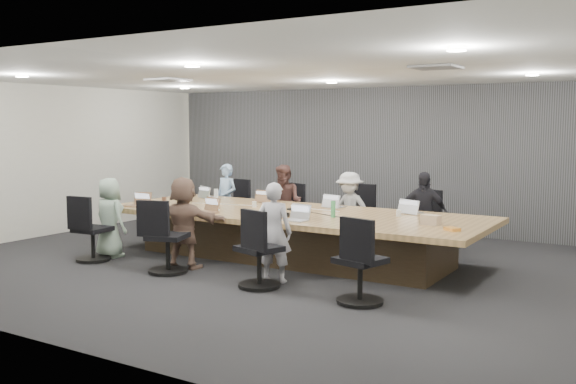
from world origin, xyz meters
The scene contains 40 objects.
floor centered at (0.00, 0.00, 0.00)m, with size 10.00×8.00×0.00m, color #232326.
ceiling centered at (0.00, 0.00, 2.80)m, with size 10.00×8.00×0.00m, color white.
wall_back centered at (0.00, 4.00, 1.40)m, with size 10.00×2.80×0.00m, color beige.
wall_front centered at (0.00, -4.00, 1.40)m, with size 10.00×2.80×0.00m, color beige.
wall_left centered at (-5.00, 0.00, 1.40)m, with size 8.00×2.80×0.00m, color beige.
curtain centered at (0.00, 3.92, 1.40)m, with size 9.80×0.04×2.80m, color #515154.
conference_table centered at (0.00, 0.50, 0.40)m, with size 6.00×2.20×0.74m.
chair_0 centered at (-2.26, 2.20, 0.39)m, with size 0.53×0.53×0.79m, color black, non-canonical shape.
chair_1 centered at (-0.95, 2.20, 0.38)m, with size 0.51×0.51×0.75m, color black, non-canonical shape.
chair_2 centered at (0.33, 2.20, 0.43)m, with size 0.57×0.57×0.85m, color black, non-canonical shape.
chair_3 centered at (1.62, 2.20, 0.39)m, with size 0.53×0.53×0.79m, color black, non-canonical shape.
chair_4 centered at (-2.50, -1.20, 0.41)m, with size 0.55×0.55×0.81m, color black, non-canonical shape.
chair_5 centered at (-0.99, -1.20, 0.43)m, with size 0.58×0.58×0.87m, color black, non-canonical shape.
chair_6 centered at (0.55, -1.20, 0.42)m, with size 0.57×0.57×0.84m, color black, non-canonical shape.
chair_7 centered at (1.96, -1.20, 0.43)m, with size 0.58×0.58×0.85m, color black, non-canonical shape.
person_0 centered at (-2.26, 1.85, 0.66)m, with size 0.48×0.32×1.32m, color #96B9E0.
laptop_0 centered at (-2.26, 1.30, 0.75)m, with size 0.31×0.21×0.02m, color #B2B2B7.
person_1 centered at (-0.95, 1.85, 0.68)m, with size 0.66×0.51×1.35m, color #4D302B.
laptop_1 centered at (-0.95, 1.30, 0.75)m, with size 0.34×0.23×0.02m, color #8C6647.
person_2 centered at (0.33, 1.85, 0.64)m, with size 0.82×0.47×1.27m, color #AFAFAF.
laptop_2 centered at (0.33, 1.30, 0.75)m, with size 0.32×0.22×0.02m, color #B2B2B7.
person_3 centered at (1.62, 1.85, 0.67)m, with size 0.78×0.33×1.33m, color black.
laptop_3 centered at (1.62, 1.30, 0.75)m, with size 0.33×0.23×0.02m, color #B2B2B7.
person_4 centered at (-2.50, -0.85, 0.62)m, with size 0.61×0.40×1.25m, color #90AB96.
laptop_4 centered at (-2.50, -0.30, 0.75)m, with size 0.33×0.23×0.02m, color #8C6647.
person_5 centered at (-0.99, -0.85, 0.67)m, with size 1.23×0.39×1.33m, color brown.
laptop_5 centered at (-0.99, -0.30, 0.75)m, with size 0.30×0.21×0.02m, color #8C6647.
person_6 centered at (0.55, -0.85, 0.66)m, with size 0.48×0.32×1.32m, color #AAA7B0.
laptop_6 centered at (0.55, -0.30, 0.75)m, with size 0.32×0.22×0.02m, color #B2B2B7.
bottle_green_left centered at (-2.54, 0.95, 0.85)m, with size 0.06×0.06×0.22m, color #409C58.
bottle_green_right centered at (0.83, 0.28, 0.86)m, with size 0.07×0.07×0.24m, color #409C58.
bottle_clear centered at (-1.64, 0.74, 0.86)m, with size 0.07×0.07×0.24m, color silver.
cup_white_far centered at (-0.79, 0.64, 0.78)m, with size 0.07×0.07×0.09m, color white.
cup_white_near centered at (1.60, 0.88, 0.79)m, with size 0.07×0.07×0.09m, color white.
mug_brown centered at (-2.43, 0.32, 0.79)m, with size 0.08×0.08×0.10m, color brown.
mic_left centered at (-0.53, 0.07, 0.75)m, with size 0.14×0.09×0.03m, color black.
mic_right centered at (-0.06, 0.63, 0.75)m, with size 0.14×0.09×0.03m, color black.
stapler centered at (0.19, -0.02, 0.77)m, with size 0.16×0.04×0.06m, color black.
canvas_bag centered at (2.26, 0.36, 0.81)m, with size 0.25×0.15×0.13m, color tan.
snack_packet centered at (2.65, 0.03, 0.76)m, with size 0.19×0.13×0.04m, color orange.
Camera 1 is at (5.04, -7.85, 2.08)m, focal length 40.00 mm.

